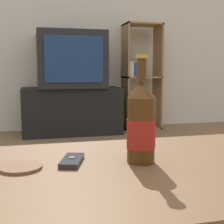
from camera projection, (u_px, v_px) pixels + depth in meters
name	position (u px, v px, depth m)	size (l,w,h in m)	color
back_wall	(54.00, 18.00, 3.61)	(8.00, 0.05, 2.60)	silver
coffee_table	(134.00, 192.00, 0.82)	(1.13, 0.63, 0.45)	brown
tv_stand	(72.00, 111.00, 3.48)	(1.07, 0.48, 0.51)	black
television	(71.00, 60.00, 3.40)	(0.72, 0.58, 0.60)	black
bookshelf	(140.00, 75.00, 3.73)	(0.43, 0.30, 1.25)	#99754C
beer_bottle	(141.00, 124.00, 0.84)	(0.08, 0.08, 0.29)	#47280F
cell_phone	(72.00, 161.00, 0.84)	(0.08, 0.13, 0.02)	#232328
coaster	(21.00, 167.00, 0.79)	(0.11, 0.11, 0.01)	brown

